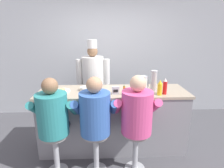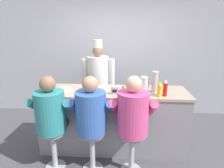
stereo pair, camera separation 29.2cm
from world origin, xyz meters
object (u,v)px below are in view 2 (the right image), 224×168
ketchup_bottle_red (165,88)px  napkin_dispenser_chrome (115,90)px  hot_sauce_bottle_orange (123,91)px  breakfast_plate (64,89)px  coffee_mug_blue (99,92)px  diner_seated_teal (52,114)px  cook_in_whites_near (98,78)px  diner_seated_pink (133,115)px  water_pitcher_clear (145,84)px  cup_stack_steel (155,82)px  diner_seated_blue (92,115)px  cereal_bowl (86,88)px  mustard_bottle_yellow (160,89)px

ketchup_bottle_red → napkin_dispenser_chrome: (-0.74, 0.03, -0.06)m
ketchup_bottle_red → hot_sauce_bottle_orange: size_ratio=1.75×
breakfast_plate → coffee_mug_blue: size_ratio=1.92×
napkin_dispenser_chrome → diner_seated_teal: diner_seated_teal is taller
hot_sauce_bottle_orange → coffee_mug_blue: bearing=178.0°
hot_sauce_bottle_orange → cook_in_whites_near: bearing=114.7°
hot_sauce_bottle_orange → diner_seated_pink: (0.13, -0.34, -0.23)m
napkin_dispenser_chrome → diner_seated_pink: bearing=-55.4°
napkin_dispenser_chrome → breakfast_plate: bearing=169.5°
water_pitcher_clear → cup_stack_steel: cup_stack_steel is taller
cup_stack_steel → napkin_dispenser_chrome: cup_stack_steel is taller
diner_seated_blue → cook_in_whites_near: (-0.11, 1.49, 0.13)m
cereal_bowl → coffee_mug_blue: bearing=-43.2°
ketchup_bottle_red → coffee_mug_blue: (-0.98, 0.01, -0.07)m
water_pitcher_clear → breakfast_plate: (-1.30, -0.01, -0.10)m
ketchup_bottle_red → cook_in_whites_near: bearing=134.9°
diner_seated_teal → cup_stack_steel: bearing=19.4°
ketchup_bottle_red → diner_seated_blue: (-1.03, -0.34, -0.28)m
water_pitcher_clear → diner_seated_teal: 1.45m
cereal_bowl → diner_seated_teal: size_ratio=0.12×
mustard_bottle_yellow → hot_sauce_bottle_orange: size_ratio=1.64×
napkin_dispenser_chrome → diner_seated_pink: diner_seated_pink is taller
mustard_bottle_yellow → diner_seated_pink: bearing=-141.7°
breakfast_plate → cup_stack_steel: cup_stack_steel is taller
mustard_bottle_yellow → diner_seated_pink: diner_seated_pink is taller
ketchup_bottle_red → hot_sauce_bottle_orange: ketchup_bottle_red is taller
ketchup_bottle_red → water_pitcher_clear: ketchup_bottle_red is taller
breakfast_plate → diner_seated_teal: size_ratio=0.19×
cup_stack_steel → diner_seated_teal: diner_seated_teal is taller
ketchup_bottle_red → napkin_dispenser_chrome: size_ratio=2.12×
cereal_bowl → cook_in_whites_near: bearing=85.3°
cup_stack_steel → cook_in_whites_near: (-1.01, 0.97, -0.21)m
ketchup_bottle_red → water_pitcher_clear: bearing=144.1°
ketchup_bottle_red → hot_sauce_bottle_orange: 0.61m
water_pitcher_clear → diner_seated_pink: bearing=-110.3°
coffee_mug_blue → diner_seated_pink: (0.50, -0.35, -0.20)m
mustard_bottle_yellow → hot_sauce_bottle_orange: (-0.53, 0.03, -0.04)m
breakfast_plate → diner_seated_blue: size_ratio=0.18×
breakfast_plate → cup_stack_steel: size_ratio=0.78×
water_pitcher_clear → breakfast_plate: 1.30m
cereal_bowl → diner_seated_pink: 0.95m
coffee_mug_blue → diner_seated_blue: bearing=-98.5°
cereal_bowl → cup_stack_steel: cup_stack_steel is taller
ketchup_bottle_red → diner_seated_teal: diner_seated_teal is taller
cup_stack_steel → water_pitcher_clear: bearing=167.5°
mustard_bottle_yellow → diner_seated_pink: size_ratio=0.17×
napkin_dispenser_chrome → diner_seated_teal: (-0.85, -0.38, -0.23)m
breakfast_plate → diner_seated_pink: bearing=-26.0°
hot_sauce_bottle_orange → coffee_mug_blue: size_ratio=1.06×
napkin_dispenser_chrome → mustard_bottle_yellow: bearing=-6.1°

